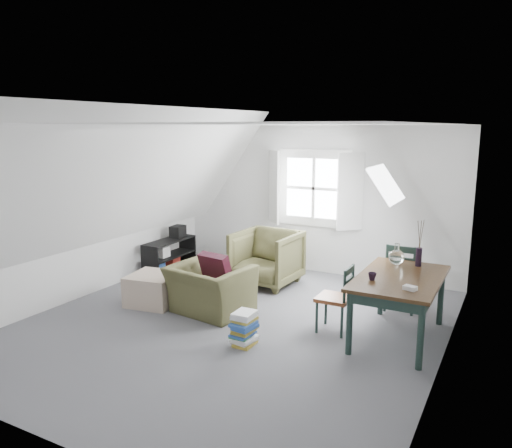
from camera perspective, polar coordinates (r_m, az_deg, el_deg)
The scene contains 24 objects.
floor at distance 6.48m, azimuth -2.74°, elevation -11.39°, with size 5.50×5.50×0.00m, color #545459.
ceiling at distance 5.99m, azimuth -2.96°, elevation 11.30°, with size 5.50×5.50×0.00m, color white.
wall_back at distance 8.55m, azimuth 6.70°, elevation 2.77°, with size 5.00×5.00×0.00m, color silver.
wall_front at distance 4.09m, azimuth -23.28°, elevation -7.29°, with size 5.00×5.00×0.00m, color silver.
wall_left at distance 7.68m, azimuth -19.04°, elevation 1.30°, with size 5.50×5.50×0.00m, color silver.
wall_right at distance 5.30m, azimuth 21.03°, elevation -3.03°, with size 5.50×5.50×0.00m, color silver.
slope_left at distance 6.95m, azimuth -13.95°, elevation 4.97°, with size 5.50×5.50×0.00m, color white.
slope_right at distance 5.40m, azimuth 11.38°, elevation 3.41°, with size 5.50×5.50×0.00m, color white.
dormer_window at distance 8.45m, azimuth 6.54°, elevation 4.04°, with size 1.71×0.35×1.30m.
skylight at distance 6.65m, azimuth 14.66°, elevation 4.42°, with size 0.55×0.75×0.04m, color white.
armchair_near at distance 6.89m, azimuth -5.21°, elevation -10.02°, with size 1.00×0.88×0.65m, color #464525.
armchair_far at distance 8.03m, azimuth 1.20°, elevation -6.87°, with size 0.93×0.95×0.87m, color #464525.
throw_pillow at distance 6.83m, azimuth -4.59°, elevation -5.19°, with size 0.45×0.13×0.45m, color #3A101E.
ottoman at distance 7.26m, azimuth -11.60°, elevation -7.30°, with size 0.64×0.64×0.43m, color tan.
dining_table at distance 6.09m, azimuth 16.10°, elevation -6.68°, with size 0.92×1.53×0.76m.
demijohn at distance 6.49m, azimuth 15.76°, elevation -3.62°, with size 0.19×0.19×0.27m.
vase_twigs at distance 6.53m, azimuth 18.11°, elevation -3.49°, with size 0.07×0.08×0.58m.
cup at distance 5.83m, azimuth 13.11°, elevation -6.27°, with size 0.09×0.09×0.09m, color black.
paper_box at distance 5.60m, azimuth 17.19°, elevation -7.00°, with size 0.13×0.09×0.04m, color white.
dining_chair_far at distance 7.07m, azimuth 16.35°, elevation -5.69°, with size 0.44×0.44×0.94m.
dining_chair_near at distance 6.20m, azimuth 9.22°, elevation -8.29°, with size 0.39×0.39×0.84m.
media_shelf at distance 8.79m, azimuth -9.98°, elevation -3.76°, with size 0.36×1.08×0.55m.
electronics_box at distance 8.92m, azimuth -8.93°, elevation -0.89°, with size 0.20×0.28×0.22m, color black.
magazine_stack at distance 5.85m, azimuth -1.36°, elevation -11.87°, with size 0.29×0.35×0.39m.
Camera 1 is at (3.09, -5.13, 2.47)m, focal length 35.00 mm.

